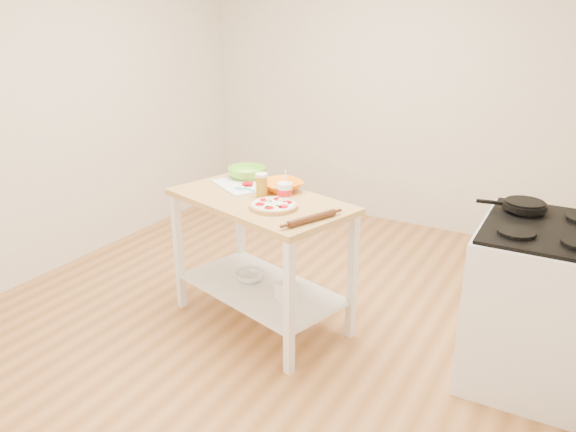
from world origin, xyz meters
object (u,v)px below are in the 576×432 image
at_px(cutting_board, 243,184).
at_px(beer_pint, 262,185).
at_px(gas_stove, 538,304).
at_px(spatula, 245,189).
at_px(pizza, 274,205).
at_px(shelf_glass_bowl, 250,276).
at_px(shelf_bin, 287,291).
at_px(green_bowl, 247,173).
at_px(orange_bowl, 281,186).
at_px(yogurt_tub, 285,192).
at_px(prep_island, 261,234).
at_px(skillet, 523,205).
at_px(rolling_pin, 312,218).
at_px(knife, 256,177).

relative_size(cutting_board, beer_pint, 3.14).
relative_size(gas_stove, spatula, 7.06).
xyz_separation_m(pizza, shelf_glass_bowl, (-0.29, 0.15, -0.62)).
bearing_deg(shelf_bin, green_bowl, 145.25).
height_order(spatula, green_bowl, green_bowl).
xyz_separation_m(pizza, shelf_bin, (0.06, 0.05, -0.60)).
bearing_deg(spatula, orange_bowl, 46.01).
xyz_separation_m(spatula, orange_bowl, (0.20, 0.13, 0.02)).
bearing_deg(gas_stove, beer_pint, -172.93).
distance_m(green_bowl, yogurt_tub, 0.55).
relative_size(prep_island, yogurt_tub, 6.56).
relative_size(gas_stove, yogurt_tub, 5.45).
bearing_deg(gas_stove, yogurt_tub, -172.71).
relative_size(skillet, orange_bowl, 1.42).
xyz_separation_m(spatula, shelf_glass_bowl, (0.05, -0.03, -0.62)).
bearing_deg(spatula, shelf_glass_bowl, -19.81).
relative_size(gas_stove, orange_bowl, 4.03).
distance_m(pizza, shelf_bin, 0.60).
bearing_deg(beer_pint, prep_island, -92.68).
distance_m(spatula, orange_bowl, 0.24).
distance_m(spatula, rolling_pin, 0.71).
relative_size(spatula, yogurt_tub, 0.77).
bearing_deg(green_bowl, shelf_bin, -34.75).
height_order(cutting_board, yogurt_tub, yogurt_tub).
distance_m(gas_stove, knife, 1.99).
bearing_deg(green_bowl, beer_pint, -43.82).
xyz_separation_m(prep_island, cutting_board, (-0.24, 0.17, 0.26)).
bearing_deg(knife, beer_pint, -56.24).
bearing_deg(shelf_glass_bowl, beer_pint, -9.60).
height_order(pizza, shelf_bin, pizza).
bearing_deg(spatula, skillet, 26.50).
relative_size(skillet, shelf_bin, 3.34).
height_order(skillet, pizza, skillet).
distance_m(orange_bowl, shelf_glass_bowl, 0.68).
height_order(gas_stove, beer_pint, gas_stove).
bearing_deg(shelf_glass_bowl, orange_bowl, 45.00).
distance_m(pizza, rolling_pin, 0.33).
relative_size(gas_stove, knife, 4.11).
bearing_deg(green_bowl, prep_island, -45.84).
xyz_separation_m(prep_island, shelf_glass_bowl, (-0.12, 0.04, -0.36)).
bearing_deg(orange_bowl, shelf_glass_bowl, -135.00).
xyz_separation_m(knife, shelf_glass_bowl, (0.13, -0.29, -0.63)).
bearing_deg(prep_island, rolling_pin, -23.49).
bearing_deg(shelf_glass_bowl, cutting_board, 133.60).
distance_m(cutting_board, orange_bowl, 0.29).
xyz_separation_m(prep_island, green_bowl, (-0.31, 0.32, 0.29)).
distance_m(yogurt_tub, shelf_bin, 0.65).
bearing_deg(skillet, beer_pint, -174.50).
relative_size(spatula, orange_bowl, 0.57).
bearing_deg(beer_pint, skillet, 15.96).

